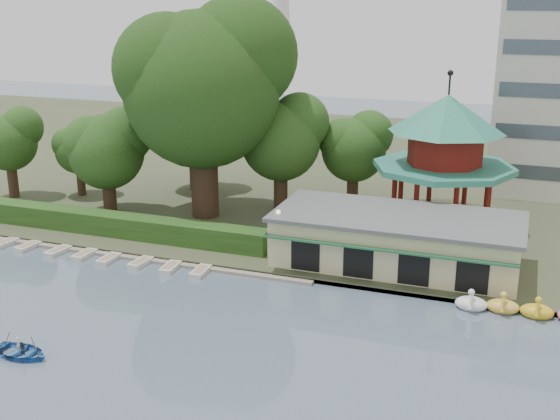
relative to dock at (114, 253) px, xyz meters
The scene contains 12 objects.
ground_plane 20.97m from the dock, 55.10° to the right, with size 220.00×220.00×0.00m, color slate.
shore 36.81m from the dock, 70.97° to the left, with size 220.00×70.00×0.40m, color #424930.
embankment 12.00m from the dock, ahead, with size 220.00×0.60×0.30m, color gray.
dock is the anchor object (origin of this frame).
boathouse 22.62m from the dock, 12.24° to the left, with size 18.60×9.39×3.90m.
pavilion 29.14m from the dock, 31.66° to the left, with size 12.40×12.40×13.50m.
hedge 4.61m from the dock, 132.27° to the left, with size 30.00×2.00×1.80m, color #294F1A.
lamp_post 13.99m from the dock, ahead, with size 0.36×0.36×4.28m.
big_tree 17.27m from the dock, 73.86° to the left, with size 15.33×14.29×19.87m.
small_trees 15.75m from the dock, 89.40° to the left, with size 39.52×17.03×11.14m.
moored_rowboats 3.59m from the dock, 158.04° to the right, with size 24.75×2.72×0.36m.
rowboat_with_passengers 16.77m from the dock, 75.85° to the right, with size 5.26×3.94×2.01m.
Camera 1 is at (18.73, -28.26, 20.27)m, focal length 45.00 mm.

